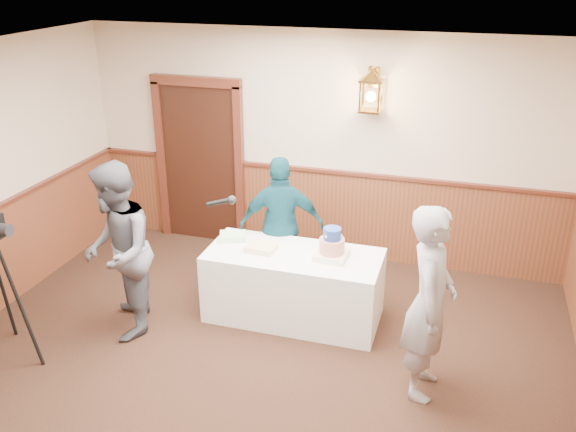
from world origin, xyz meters
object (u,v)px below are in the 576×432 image
assistant_p (282,226)px  sheet_cake_green (233,237)px  display_table (294,285)px  tiered_cake (332,246)px  sheet_cake_yellow (261,248)px  baker (430,303)px  interviewer (118,252)px

assistant_p → sheet_cake_green: bearing=23.5°
display_table → assistant_p: bearing=119.6°
display_table → tiered_cake: 0.64m
display_table → assistant_p: assistant_p is taller
sheet_cake_yellow → baker: baker is taller
tiered_cake → interviewer: (-1.96, -0.77, 0.02)m
display_table → tiered_cake: size_ratio=5.39×
sheet_cake_yellow → assistant_p: (0.05, 0.55, 0.02)m
display_table → sheet_cake_yellow: sheet_cake_yellow is taller
display_table → sheet_cake_green: 0.84m
tiered_cake → sheet_cake_green: 1.12m
sheet_cake_yellow → baker: 1.92m
display_table → sheet_cake_green: sheet_cake_green is taller
display_table → tiered_cake: bearing=2.4°
tiered_cake → sheet_cake_yellow: size_ratio=1.11×
baker → display_table: bearing=62.0°
interviewer → baker: bearing=62.1°
sheet_cake_green → assistant_p: (0.43, 0.38, 0.01)m
interviewer → tiered_cake: bearing=84.2°
display_table → baker: 1.70m
tiered_cake → sheet_cake_green: (-1.11, 0.12, -0.10)m
baker → sheet_cake_green: bearing=67.8°
sheet_cake_green → interviewer: interviewer is taller
tiered_cake → sheet_cake_yellow: 0.74m
interviewer → assistant_p: size_ratio=1.13×
sheet_cake_yellow → baker: size_ratio=0.17×
display_table → assistant_p: (-0.29, 0.51, 0.42)m
display_table → interviewer: size_ratio=1.00×
tiered_cake → interviewer: 2.11m
display_table → tiered_cake: tiered_cake is taller
sheet_cake_green → baker: (2.14, -0.92, 0.10)m
interviewer → assistant_p: (1.28, 1.26, -0.10)m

